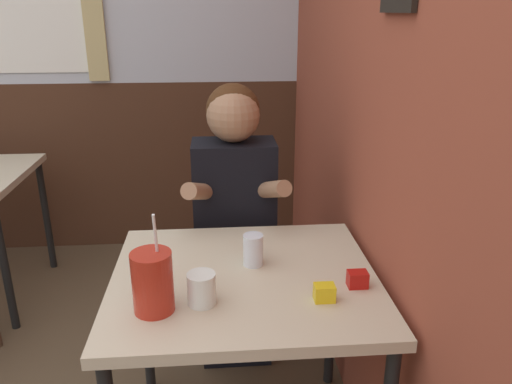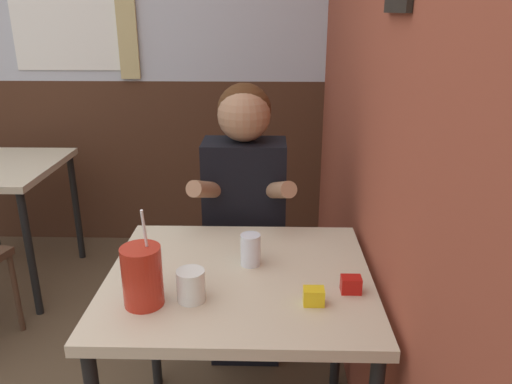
{
  "view_description": "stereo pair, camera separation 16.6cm",
  "coord_description": "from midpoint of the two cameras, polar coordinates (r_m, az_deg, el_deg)",
  "views": [
    {
      "loc": [
        0.93,
        -0.98,
        1.52
      ],
      "look_at": [
        1.05,
        0.58,
        0.96
      ],
      "focal_mm": 35.0,
      "sensor_mm": 36.0,
      "label": 1
    },
    {
      "loc": [
        1.09,
        -0.98,
        1.52
      ],
      "look_at": [
        1.05,
        0.58,
        0.96
      ],
      "focal_mm": 35.0,
      "sensor_mm": 36.0,
      "label": 2
    }
  ],
  "objects": [
    {
      "name": "glass_center",
      "position": [
        1.46,
        -4.2,
        -10.69
      ],
      "size": [
        0.08,
        0.08,
        0.1
      ],
      "color": "silver",
      "rests_on": "main_table"
    },
    {
      "name": "condiment_mustard",
      "position": [
        1.47,
        9.89,
        -11.75
      ],
      "size": [
        0.06,
        0.04,
        0.05
      ],
      "color": "yellow",
      "rests_on": "main_table"
    },
    {
      "name": "glass_near_pitcher",
      "position": [
        1.65,
        2.25,
        -6.68
      ],
      "size": [
        0.07,
        0.07,
        0.11
      ],
      "color": "silver",
      "rests_on": "main_table"
    },
    {
      "name": "cocktail_pitcher",
      "position": [
        1.44,
        -9.65,
        -9.54
      ],
      "size": [
        0.11,
        0.11,
        0.3
      ],
      "color": "#B22819",
      "rests_on": "main_table"
    },
    {
      "name": "main_table",
      "position": [
        1.65,
        1.03,
        -11.79
      ],
      "size": [
        0.84,
        0.75,
        0.73
      ],
      "color": "beige",
      "rests_on": "ground_plane"
    },
    {
      "name": "person_seated",
      "position": [
        2.13,
        0.94,
        -3.5
      ],
      "size": [
        0.42,
        0.41,
        1.26
      ],
      "color": "black",
      "rests_on": "ground_plane"
    },
    {
      "name": "brick_wall_right",
      "position": [
        2.15,
        14.51,
        14.82
      ],
      "size": [
        0.08,
        4.22,
        2.7
      ],
      "color": "brown",
      "rests_on": "ground_plane"
    },
    {
      "name": "condiment_ketchup",
      "position": [
        1.55,
        13.88,
        -10.32
      ],
      "size": [
        0.06,
        0.04,
        0.05
      ],
      "color": "#B7140F",
      "rests_on": "main_table"
    },
    {
      "name": "back_wall",
      "position": [
        3.39,
        -16.91,
        16.42
      ],
      "size": [
        5.89,
        0.09,
        2.7
      ],
      "color": "silver",
      "rests_on": "ground_plane"
    }
  ]
}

